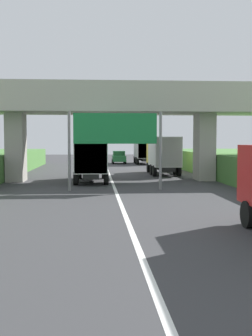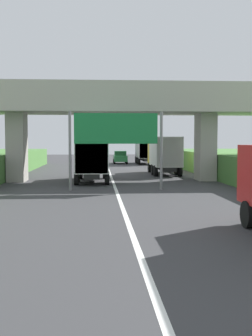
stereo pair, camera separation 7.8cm
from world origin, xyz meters
name	(u,v)px [view 1 (the left image)]	position (x,y,z in m)	size (l,w,h in m)	color
lane_centre_stripe	(116,191)	(0.00, 28.44, 0.00)	(0.20, 96.88, 0.01)	white
overpass_bridge	(111,109)	(0.00, 35.55, 5.54)	(40.00, 4.80, 7.41)	#ADA89E
overhead_highway_sign	(115,133)	(0.00, 29.15, 3.58)	(5.88, 0.18, 4.91)	slate
truck_silver	(144,149)	(5.23, 59.69, 1.93)	(2.44, 7.30, 3.44)	black
truck_black	(91,156)	(-1.56, 34.65, 1.93)	(2.44, 7.30, 3.44)	black
truck_yellow	(163,153)	(4.94, 41.54, 1.93)	(2.44, 7.30, 3.44)	black
car_green	(119,157)	(1.89, 60.59, 0.86)	(1.86, 4.10, 1.72)	#236B38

